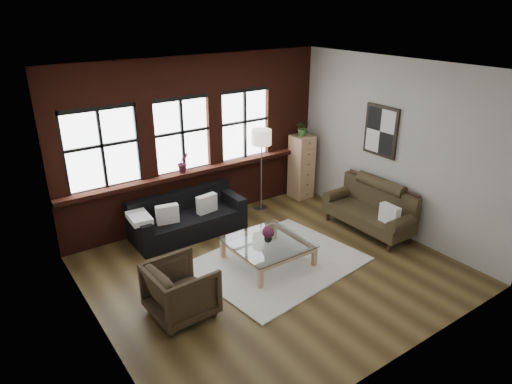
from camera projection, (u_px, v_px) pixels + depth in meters
floor at (272, 269)px, 7.49m from camera, size 5.50×5.50×0.00m
ceiling at (275, 70)px, 6.26m from camera, size 5.50×5.50×0.00m
wall_back at (195, 140)px, 8.76m from camera, size 5.50×0.00×5.50m
wall_front at (411, 246)px, 4.99m from camera, size 5.50×0.00×5.50m
wall_left at (89, 226)px, 5.42m from camera, size 0.00×5.00×5.00m
wall_right at (393, 148)px, 8.33m from camera, size 0.00×5.00×5.00m
brick_backwall at (197, 141)px, 8.72m from camera, size 5.50×0.12×3.20m
sill_ledge at (200, 170)px, 8.87m from camera, size 5.50×0.30×0.08m
window_left at (102, 150)px, 7.72m from camera, size 1.38×0.10×1.50m
window_mid at (182, 136)px, 8.51m from camera, size 1.38×0.10×1.50m
window_right at (244, 125)px, 9.25m from camera, size 1.38×0.10×1.50m
wall_poster at (381, 131)px, 8.44m from camera, size 0.05×0.74×0.94m
shag_rug at (278, 262)px, 7.67m from camera, size 2.84×2.35×0.03m
dark_sofa at (188, 216)px, 8.50m from camera, size 2.10×0.85×0.76m
pillow_a at (167, 214)px, 8.11m from camera, size 0.42×0.22×0.34m
pillow_b at (207, 204)px, 8.53m from camera, size 0.41×0.19×0.34m
vintage_settee at (369, 208)px, 8.56m from camera, size 0.80×1.80×0.96m
pillow_settee at (390, 214)px, 8.06m from camera, size 0.15×0.39×0.34m
armchair at (181, 290)px, 6.29m from camera, size 0.90×0.87×0.78m
coffee_table at (268, 252)px, 7.62m from camera, size 1.22×1.22×0.41m
vase at (268, 238)px, 7.52m from camera, size 0.14×0.14×0.14m
flowers at (268, 232)px, 7.47m from camera, size 0.20×0.20×0.20m
drawer_chest at (301, 167)px, 10.04m from camera, size 0.43×0.43×1.41m
potted_plant_top at (303, 127)px, 9.70m from camera, size 0.36×0.32×0.37m
floor_lamp at (261, 167)px, 9.32m from camera, size 0.40×0.40×1.87m
sill_plant at (183, 163)px, 8.56m from camera, size 0.21×0.17×0.39m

